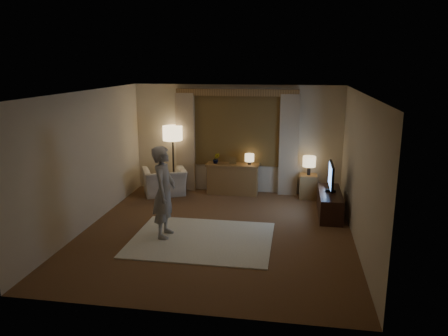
% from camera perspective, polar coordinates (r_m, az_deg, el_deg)
% --- Properties ---
extents(room, '(5.04, 5.54, 2.64)m').
position_cam_1_polar(room, '(8.37, -0.38, 1.41)').
color(room, brown).
rests_on(room, ground).
extents(rug, '(2.50, 2.00, 0.02)m').
position_cam_1_polar(rug, '(7.96, -2.92, -9.28)').
color(rug, white).
rests_on(rug, floor).
extents(sideboard, '(1.20, 0.40, 0.70)m').
position_cam_1_polar(sideboard, '(10.53, 1.14, -1.54)').
color(sideboard, brown).
rests_on(sideboard, floor).
extents(picture_frame, '(0.16, 0.02, 0.20)m').
position_cam_1_polar(picture_frame, '(10.42, 1.15, 0.85)').
color(picture_frame, brown).
rests_on(picture_frame, sideboard).
extents(plant, '(0.17, 0.13, 0.30)m').
position_cam_1_polar(plant, '(10.47, -1.02, 1.20)').
color(plant, '#999999').
rests_on(plant, sideboard).
extents(table_lamp_sideboard, '(0.22, 0.22, 0.30)m').
position_cam_1_polar(table_lamp_sideboard, '(10.35, 3.34, 1.30)').
color(table_lamp_sideboard, black).
rests_on(table_lamp_sideboard, sideboard).
extents(floor_lamp, '(0.47, 0.47, 1.62)m').
position_cam_1_polar(floor_lamp, '(10.62, -6.73, 4.08)').
color(floor_lamp, black).
rests_on(floor_lamp, floor).
extents(armchair, '(1.25, 1.19, 0.64)m').
position_cam_1_polar(armchair, '(10.58, -7.77, -1.77)').
color(armchair, beige).
rests_on(armchair, floor).
extents(side_table, '(0.40, 0.40, 0.56)m').
position_cam_1_polar(side_table, '(10.40, 10.92, -2.38)').
color(side_table, brown).
rests_on(side_table, floor).
extents(table_lamp_side, '(0.30, 0.30, 0.44)m').
position_cam_1_polar(table_lamp_side, '(10.26, 11.07, 0.78)').
color(table_lamp_side, black).
rests_on(table_lamp_side, side_table).
extents(tv_stand, '(0.45, 1.40, 0.50)m').
position_cam_1_polar(tv_stand, '(9.36, 13.63, -4.54)').
color(tv_stand, black).
rests_on(tv_stand, floor).
extents(tv, '(0.20, 0.83, 0.60)m').
position_cam_1_polar(tv, '(9.20, 13.82, -1.09)').
color(tv, black).
rests_on(tv, tv_stand).
extents(person, '(0.41, 0.62, 1.67)m').
position_cam_1_polar(person, '(7.88, -7.84, -3.12)').
color(person, '#9B958F').
rests_on(person, rug).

